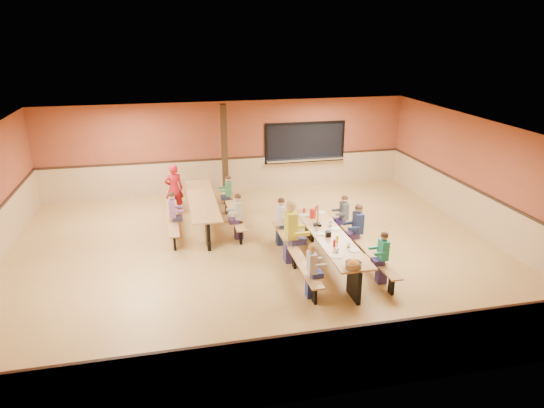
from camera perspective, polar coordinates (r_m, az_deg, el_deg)
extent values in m
plane|color=#A3793E|center=(11.85, -1.69, -5.88)|extent=(12.00, 12.00, 0.00)
cube|color=brown|center=(16.03, -5.15, 6.65)|extent=(12.00, 0.04, 3.00)
cube|color=brown|center=(6.88, 6.28, -12.31)|extent=(12.00, 0.04, 3.00)
cube|color=brown|center=(13.67, 23.80, 2.67)|extent=(0.04, 10.00, 3.00)
cube|color=white|center=(10.89, -1.85, 8.48)|extent=(12.00, 10.00, 0.04)
cube|color=black|center=(16.52, 3.90, 7.26)|extent=(2.60, 0.06, 1.20)
cube|color=silver|center=(16.57, 3.94, 5.27)|extent=(2.70, 0.28, 0.06)
cube|color=black|center=(15.43, -5.60, 6.11)|extent=(0.18, 0.18, 3.00)
cube|color=#B38047|center=(11.14, 6.80, -3.71)|extent=(0.75, 3.60, 0.04)
cube|color=black|center=(10.00, 9.63, -9.10)|extent=(0.08, 0.60, 0.70)
cube|color=black|center=(12.64, 4.45, -2.51)|extent=(0.08, 0.60, 0.70)
cube|color=#B38047|center=(11.03, 2.67, -5.47)|extent=(0.26, 3.60, 0.04)
cube|color=black|center=(11.13, 2.65, -6.52)|extent=(0.06, 0.18, 0.41)
cube|color=#B38047|center=(11.54, 10.63, -4.62)|extent=(0.26, 3.60, 0.04)
cube|color=black|center=(11.63, 10.56, -5.63)|extent=(0.06, 0.18, 0.41)
cube|color=#B38047|center=(13.51, -8.25, 0.54)|extent=(0.75, 3.60, 0.04)
cube|color=black|center=(12.20, -7.56, -3.46)|extent=(0.08, 0.60, 0.70)
cube|color=black|center=(15.10, -8.67, 1.11)|extent=(0.08, 0.60, 0.70)
cube|color=#B38047|center=(13.58, -11.66, -0.87)|extent=(0.26, 3.60, 0.04)
cube|color=black|center=(13.66, -11.59, -1.75)|extent=(0.06, 0.18, 0.41)
cube|color=#B38047|center=(13.69, -4.75, -0.35)|extent=(0.26, 3.60, 0.04)
cube|color=black|center=(13.77, -4.72, -1.23)|extent=(0.06, 0.18, 0.41)
imported|color=#B1141D|center=(14.50, -11.46, 1.77)|extent=(0.57, 0.41, 1.48)
cylinder|color=#B41F18|center=(12.03, 4.83, -1.14)|extent=(0.16, 0.16, 0.22)
cube|color=black|center=(11.01, 6.63, -3.50)|extent=(0.10, 0.14, 0.13)
cylinder|color=yellow|center=(10.71, 7.70, -4.12)|extent=(0.06, 0.06, 0.17)
cylinder|color=#B2140F|center=(10.52, 7.35, -4.58)|extent=(0.06, 0.06, 0.17)
cube|color=black|center=(11.58, 5.35, -2.44)|extent=(0.16, 0.16, 0.06)
cube|color=#B38047|center=(11.47, 5.40, -1.15)|extent=(0.02, 0.09, 0.50)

